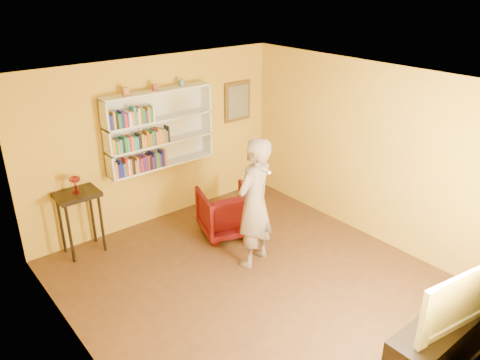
% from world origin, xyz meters
% --- Properties ---
extents(room_shell, '(5.30, 5.80, 2.88)m').
position_xyz_m(room_shell, '(0.00, 0.00, 1.02)').
color(room_shell, '#442A16').
rests_on(room_shell, ground).
extents(bookshelf, '(1.80, 0.29, 1.23)m').
position_xyz_m(bookshelf, '(0.00, 2.41, 1.59)').
color(bookshelf, silver).
rests_on(bookshelf, room_shell).
extents(books_row_lower, '(0.89, 0.19, 0.26)m').
position_xyz_m(books_row_lower, '(-0.42, 2.30, 1.14)').
color(books_row_lower, orange).
rests_on(books_row_lower, bookshelf).
extents(books_row_middle, '(0.96, 0.19, 0.26)m').
position_xyz_m(books_row_middle, '(-0.38, 2.30, 1.51)').
color(books_row_middle, orange).
rests_on(books_row_middle, bookshelf).
extents(books_row_upper, '(0.73, 0.19, 0.27)m').
position_xyz_m(books_row_upper, '(-0.49, 2.30, 1.89)').
color(books_row_upper, navy).
rests_on(books_row_upper, bookshelf).
extents(ornament_left, '(0.08, 0.08, 0.11)m').
position_xyz_m(ornament_left, '(-0.52, 2.35, 2.27)').
color(ornament_left, '#A7672F').
rests_on(ornament_left, bookshelf).
extents(ornament_centre, '(0.07, 0.07, 0.10)m').
position_xyz_m(ornament_centre, '(-0.04, 2.35, 2.26)').
color(ornament_centre, brown).
rests_on(ornament_centre, bookshelf).
extents(ornament_right, '(0.07, 0.07, 0.10)m').
position_xyz_m(ornament_right, '(0.44, 2.35, 2.26)').
color(ornament_right, slate).
rests_on(ornament_right, bookshelf).
extents(framed_painting, '(0.55, 0.05, 0.70)m').
position_xyz_m(framed_painting, '(1.65, 2.46, 1.75)').
color(framed_painting, '#553A18').
rests_on(framed_painting, room_shell).
extents(console_table, '(0.60, 0.46, 0.98)m').
position_xyz_m(console_table, '(-1.46, 2.25, 0.81)').
color(console_table, black).
rests_on(console_table, ground).
extents(ruby_lustre, '(0.16, 0.15, 0.25)m').
position_xyz_m(ruby_lustre, '(-1.46, 2.25, 1.16)').
color(ruby_lustre, maroon).
rests_on(ruby_lustre, console_table).
extents(armchair, '(1.01, 1.03, 0.74)m').
position_xyz_m(armchair, '(0.53, 1.35, 0.37)').
color(armchair, '#43040A').
rests_on(armchair, ground).
extents(person, '(0.79, 0.63, 1.89)m').
position_xyz_m(person, '(0.32, 0.44, 0.94)').
color(person, '#746355').
rests_on(person, ground).
extents(game_remote, '(0.04, 0.15, 0.04)m').
position_xyz_m(game_remote, '(0.21, 0.11, 1.56)').
color(game_remote, white).
rests_on(game_remote, person).
extents(tv_cabinet, '(1.48, 0.45, 0.53)m').
position_xyz_m(tv_cabinet, '(0.63, -2.25, 0.27)').
color(tv_cabinet, black).
rests_on(tv_cabinet, ground).
extents(television, '(1.18, 0.33, 0.67)m').
position_xyz_m(television, '(0.63, -2.25, 0.87)').
color(television, black).
rests_on(television, tv_cabinet).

